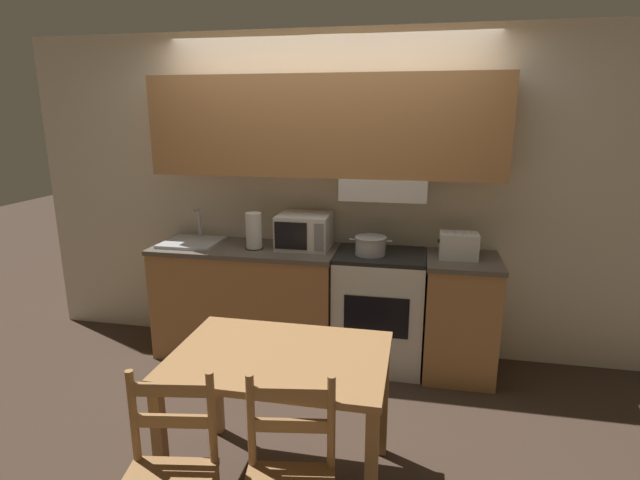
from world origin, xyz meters
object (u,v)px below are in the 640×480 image
at_px(microwave, 305,231).
at_px(paper_towel_roll, 254,231).
at_px(dining_table, 280,373).
at_px(stove_range, 379,310).
at_px(cooking_pot, 370,245).
at_px(sink_basin, 192,242).
at_px(toaster, 459,245).

xyz_separation_m(microwave, paper_towel_roll, (-0.38, -0.11, 0.01)).
distance_m(microwave, paper_towel_roll, 0.39).
height_order(microwave, dining_table, microwave).
height_order(stove_range, paper_towel_roll, paper_towel_roll).
height_order(cooking_pot, paper_towel_roll, paper_towel_roll).
bearing_deg(paper_towel_roll, sink_basin, 175.85).
bearing_deg(toaster, dining_table, -123.81).
xyz_separation_m(stove_range, microwave, (-0.60, 0.06, 0.59)).
xyz_separation_m(paper_towel_roll, dining_table, (0.59, -1.37, -0.40)).
bearing_deg(cooking_pot, sink_basin, 178.85).
relative_size(stove_range, dining_table, 0.83).
height_order(sink_basin, dining_table, sink_basin).
distance_m(stove_range, dining_table, 1.48).
xyz_separation_m(microwave, toaster, (1.16, -0.07, -0.04)).
relative_size(cooking_pot, paper_towel_roll, 1.12).
bearing_deg(paper_towel_roll, microwave, 16.75).
height_order(sink_basin, paper_towel_roll, paper_towel_roll).
xyz_separation_m(stove_range, dining_table, (-0.39, -1.42, 0.19)).
relative_size(cooking_pot, microwave, 0.79).
relative_size(stove_range, cooking_pot, 2.87).
relative_size(microwave, toaster, 1.41).
relative_size(paper_towel_roll, dining_table, 0.26).
bearing_deg(sink_basin, toaster, 0.23).
distance_m(cooking_pot, dining_table, 1.45).
bearing_deg(sink_basin, paper_towel_roll, -4.15).
bearing_deg(dining_table, sink_basin, 128.90).
bearing_deg(stove_range, toaster, -0.45).
distance_m(microwave, dining_table, 1.55).
bearing_deg(sink_basin, dining_table, -51.10).
relative_size(microwave, dining_table, 0.37).
bearing_deg(paper_towel_roll, stove_range, 3.04).
bearing_deg(stove_range, cooking_pot, -150.91).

